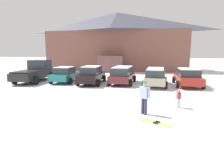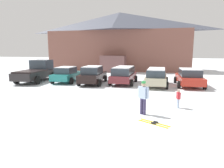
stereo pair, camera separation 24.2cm
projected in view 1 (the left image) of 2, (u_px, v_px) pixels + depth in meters
name	position (u px, v px, depth m)	size (l,w,h in m)	color
ground	(81.00, 131.00, 7.89)	(160.00, 160.00, 0.00)	white
ski_lodge	(117.00, 41.00, 32.95)	(22.69, 9.90, 9.23)	brown
parked_teal_hatchback	(65.00, 74.00, 19.92)	(2.25, 4.12, 1.55)	#217B77
parked_black_sedan	(92.00, 75.00, 18.99)	(2.31, 4.75, 1.68)	black
parked_maroon_van	(123.00, 74.00, 19.02)	(2.33, 4.59, 1.63)	maroon
parked_beige_suv	(155.00, 76.00, 17.89)	(2.23, 4.74, 1.57)	#B5AC8D
parked_red_sedan	(188.00, 77.00, 17.85)	(2.30, 4.71, 1.57)	#B0291C
pickup_truck	(36.00, 72.00, 20.55)	(2.70, 6.00, 2.15)	black
skier_child_in_red_jacket	(179.00, 97.00, 10.99)	(0.22, 0.38, 1.05)	#9EAEC8
skier_adult_in_blue_parka	(144.00, 96.00, 9.79)	(0.53, 0.42, 1.67)	#393155
pair_of_skis	(156.00, 123.00, 8.70)	(1.41, 0.99, 0.08)	gold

